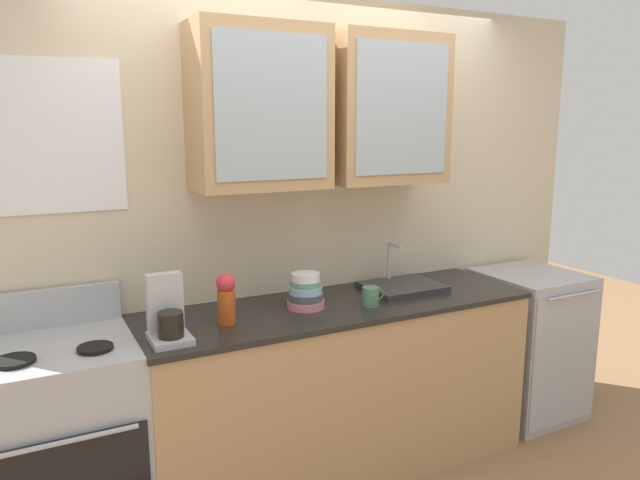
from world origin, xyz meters
The scene contains 10 objects.
ground_plane centered at (0.00, 0.00, 0.00)m, with size 10.00×10.00×0.00m, color #936B47.
back_wall_unit centered at (-0.01, 0.32, 1.45)m, with size 3.81×0.44×2.54m.
counter centered at (0.00, 0.00, 0.47)m, with size 2.11×0.66×0.94m.
stove_range centered at (-1.38, 0.00, 0.47)m, with size 0.67×0.66×1.12m.
sink_faucet centered at (0.45, 0.07, 0.96)m, with size 0.43×0.34×0.25m.
bowl_stack centered at (-0.19, 0.01, 1.02)m, with size 0.19×0.19×0.18m.
vase centered at (-0.63, -0.05, 1.06)m, with size 0.09×0.09×0.25m.
cup_near_sink centered at (0.12, -0.12, 0.99)m, with size 0.12×0.09×0.10m.
dishwasher centered at (1.40, 0.00, 0.47)m, with size 0.58×0.64×0.94m.
coffee_maker centered at (-0.93, -0.13, 1.04)m, with size 0.17×0.20×0.29m.
Camera 1 is at (-1.47, -2.63, 1.86)m, focal length 33.38 mm.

